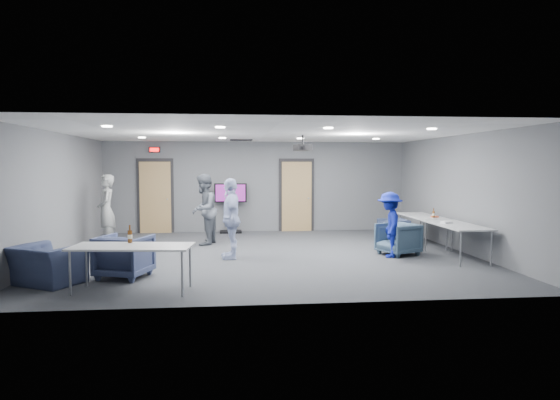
{
  "coord_description": "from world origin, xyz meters",
  "views": [
    {
      "loc": [
        -0.86,
        -11.0,
        2.0
      ],
      "look_at": [
        0.32,
        0.36,
        1.2
      ],
      "focal_mm": 32.0,
      "sensor_mm": 36.0,
      "label": 1
    }
  ],
  "objects": [
    {
      "name": "table_right_a",
      "position": [
        4.0,
        1.07,
        0.68
      ],
      "size": [
        0.74,
        1.78,
        0.73
      ],
      "rotation": [
        0.0,
        0.0,
        1.57
      ],
      "color": "#ABAEB0",
      "rests_on": "floor"
    },
    {
      "name": "person_d",
      "position": [
        2.62,
        -0.56,
        0.71
      ],
      "size": [
        0.76,
        1.03,
        1.42
      ],
      "primitive_type": "imported",
      "rotation": [
        0.0,
        0.0,
        -1.85
      ],
      "color": "navy",
      "rests_on": "floor"
    },
    {
      "name": "chair_front_a",
      "position": [
        -2.71,
        -2.0,
        0.39
      ],
      "size": [
        1.05,
        1.06,
        0.77
      ],
      "primitive_type": "imported",
      "rotation": [
        0.0,
        0.0,
        2.83
      ],
      "color": "#3D476A",
      "rests_on": "floor"
    },
    {
      "name": "chair_right_a",
      "position": [
        3.35,
        1.35,
        0.32
      ],
      "size": [
        0.71,
        0.69,
        0.63
      ],
      "primitive_type": "imported",
      "rotation": [
        0.0,
        0.0,
        -1.55
      ],
      "color": "#323C57",
      "rests_on": "floor"
    },
    {
      "name": "tv_stand",
      "position": [
        -0.8,
        3.75,
        0.83
      ],
      "size": [
        0.96,
        0.46,
        1.47
      ],
      "color": "black",
      "rests_on": "floor"
    },
    {
      "name": "snack_box",
      "position": [
        4.14,
        0.62,
        0.75
      ],
      "size": [
        0.17,
        0.11,
        0.04
      ],
      "primitive_type": "cube",
      "rotation": [
        0.0,
        0.0,
        0.0
      ],
      "color": "#DE5937",
      "rests_on": "table_right_a"
    },
    {
      "name": "hvac_diffuser",
      "position": [
        -0.5,
        2.8,
        2.69
      ],
      "size": [
        0.6,
        0.6,
        0.03
      ],
      "primitive_type": "cube",
      "color": "black",
      "rests_on": "ceiling"
    },
    {
      "name": "ceiling",
      "position": [
        0.0,
        0.0,
        2.7
      ],
      "size": [
        9.0,
        9.0,
        0.0
      ],
      "primitive_type": "plane",
      "rotation": [
        3.14,
        0.0,
        0.0
      ],
      "color": "white",
      "rests_on": "wall_back"
    },
    {
      "name": "exit_sign",
      "position": [
        -3.0,
        3.93,
        2.45
      ],
      "size": [
        0.32,
        0.08,
        0.16
      ],
      "color": "black",
      "rests_on": "wall_back"
    },
    {
      "name": "floor",
      "position": [
        0.0,
        0.0,
        0.0
      ],
      "size": [
        9.0,
        9.0,
        0.0
      ],
      "primitive_type": "plane",
      "color": "#313438",
      "rests_on": "ground"
    },
    {
      "name": "person_c",
      "position": [
        -0.81,
        -0.36,
        0.86
      ],
      "size": [
        0.5,
        1.04,
        1.72
      ],
      "primitive_type": "imported",
      "rotation": [
        0.0,
        0.0,
        -1.5
      ],
      "color": "silver",
      "rests_on": "floor"
    },
    {
      "name": "projector",
      "position": [
        0.85,
        0.37,
        2.4
      ],
      "size": [
        0.42,
        0.39,
        0.36
      ],
      "rotation": [
        0.0,
        0.0,
        0.29
      ],
      "color": "black",
      "rests_on": "ceiling"
    },
    {
      "name": "wall_back",
      "position": [
        0.0,
        4.0,
        1.35
      ],
      "size": [
        9.0,
        0.02,
        2.7
      ],
      "primitive_type": "cube",
      "color": "slate",
      "rests_on": "floor"
    },
    {
      "name": "wall_right",
      "position": [
        4.5,
        0.0,
        1.35
      ],
      "size": [
        0.02,
        8.0,
        2.7
      ],
      "primitive_type": "cube",
      "color": "slate",
      "rests_on": "floor"
    },
    {
      "name": "chair_right_b",
      "position": [
        2.9,
        -0.31,
        0.36
      ],
      "size": [
        1.02,
        1.01,
        0.71
      ],
      "primitive_type": "imported",
      "rotation": [
        0.0,
        0.0,
        -1.15
      ],
      "color": "#3A5065",
      "rests_on": "floor"
    },
    {
      "name": "table_right_b",
      "position": [
        4.0,
        -0.83,
        0.69
      ],
      "size": [
        0.79,
        1.91,
        0.73
      ],
      "rotation": [
        0.0,
        0.0,
        1.57
      ],
      "color": "#ABAEB0",
      "rests_on": "floor"
    },
    {
      "name": "person_b",
      "position": [
        -1.48,
        1.59,
        0.89
      ],
      "size": [
        0.86,
        1.0,
        1.78
      ],
      "primitive_type": "imported",
      "rotation": [
        0.0,
        0.0,
        -1.82
      ],
      "color": "#535964",
      "rests_on": "floor"
    },
    {
      "name": "wrapper",
      "position": [
        3.88,
        -0.63,
        0.75
      ],
      "size": [
        0.25,
        0.21,
        0.05
      ],
      "primitive_type": "cube",
      "rotation": [
        0.0,
        0.0,
        0.3
      ],
      "color": "white",
      "rests_on": "table_right_b"
    },
    {
      "name": "table_front_left",
      "position": [
        -2.38,
        -3.0,
        0.69
      ],
      "size": [
        1.96,
        1.0,
        0.73
      ],
      "rotation": [
        0.0,
        0.0,
        -0.12
      ],
      "color": "#ABAEB0",
      "rests_on": "floor"
    },
    {
      "name": "bottle_front",
      "position": [
        -2.47,
        -2.7,
        0.84
      ],
      "size": [
        0.08,
        0.08,
        0.29
      ],
      "color": "#59300F",
      "rests_on": "table_front_left"
    },
    {
      "name": "person_a",
      "position": [
        -3.84,
        1.56,
        0.89
      ],
      "size": [
        0.57,
        0.73,
        1.77
      ],
      "primitive_type": "imported",
      "rotation": [
        0.0,
        0.0,
        -1.33
      ],
      "color": "#9B9D9B",
      "rests_on": "floor"
    },
    {
      "name": "wall_front",
      "position": [
        0.0,
        -4.0,
        1.35
      ],
      "size": [
        9.0,
        0.02,
        2.7
      ],
      "primitive_type": "cube",
      "color": "slate",
      "rests_on": "floor"
    },
    {
      "name": "chair_front_b",
      "position": [
        -3.89,
        -2.4,
        0.33
      ],
      "size": [
        1.33,
        1.28,
        0.66
      ],
      "primitive_type": "imported",
      "rotation": [
        0.0,
        0.0,
        2.63
      ],
      "color": "#363F5D",
      "rests_on": "floor"
    },
    {
      "name": "door_left",
      "position": [
        -3.0,
        3.95,
        1.07
      ],
      "size": [
        1.06,
        0.17,
        2.24
      ],
      "color": "black",
      "rests_on": "wall_back"
    },
    {
      "name": "bottle_right",
      "position": [
        4.08,
        0.55,
        0.81
      ],
      "size": [
        0.06,
        0.06,
        0.23
      ],
      "color": "#59300F",
      "rests_on": "table_right_a"
    },
    {
      "name": "wall_left",
      "position": [
        -4.5,
        0.0,
        1.35
      ],
      "size": [
        0.02,
        8.0,
        2.7
      ],
      "primitive_type": "cube",
      "color": "slate",
      "rests_on": "floor"
    },
    {
      "name": "door_right",
      "position": [
        1.2,
        3.95,
        1.07
      ],
      "size": [
        1.06,
        0.17,
        2.24
      ],
      "color": "black",
      "rests_on": "wall_back"
    },
    {
      "name": "downlights",
      "position": [
        0.0,
        0.0,
        2.68
      ],
      "size": [
        6.18,
        3.78,
        0.02
      ],
      "color": "white",
      "rests_on": "ceiling"
    }
  ]
}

